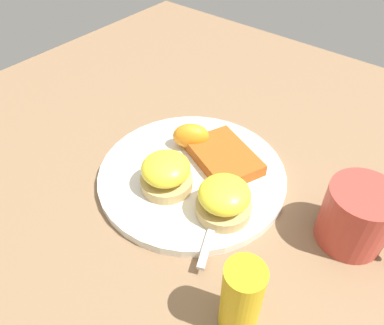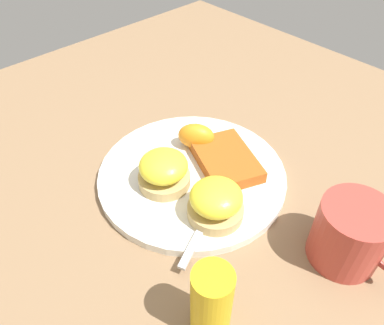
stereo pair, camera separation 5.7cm
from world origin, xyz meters
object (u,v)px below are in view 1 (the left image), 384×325
(sandwich_benedict_left, at_px, (166,173))
(cup, at_px, (357,217))
(orange_wedge, at_px, (191,136))
(fork, at_px, (222,194))
(condiment_bottle, at_px, (241,298))
(hashbrown_patty, at_px, (224,157))
(sandwich_benedict_right, at_px, (224,199))

(sandwich_benedict_left, distance_m, cup, 0.26)
(orange_wedge, distance_m, fork, 0.12)
(cup, xyz_separation_m, condiment_bottle, (-0.05, -0.19, 0.01))
(fork, bearing_deg, hashbrown_patty, 124.23)
(sandwich_benedict_left, height_order, sandwich_benedict_right, same)
(fork, relative_size, cup, 1.80)
(sandwich_benedict_right, bearing_deg, orange_wedge, 146.72)
(sandwich_benedict_left, distance_m, fork, 0.09)
(fork, distance_m, condiment_bottle, 0.18)
(sandwich_benedict_left, relative_size, fork, 0.37)
(sandwich_benedict_right, relative_size, fork, 0.37)
(cup, distance_m, condiment_bottle, 0.20)
(orange_wedge, relative_size, condiment_bottle, 0.57)
(sandwich_benedict_right, relative_size, hashbrown_patty, 0.67)
(sandwich_benedict_right, bearing_deg, fork, 127.20)
(sandwich_benedict_right, distance_m, cup, 0.17)
(sandwich_benedict_left, height_order, orange_wedge, sandwich_benedict_left)
(hashbrown_patty, xyz_separation_m, cup, (0.21, -0.00, 0.02))
(hashbrown_patty, height_order, fork, hashbrown_patty)
(orange_wedge, height_order, condiment_bottle, condiment_bottle)
(condiment_bottle, bearing_deg, hashbrown_patty, 129.27)
(sandwich_benedict_right, distance_m, hashbrown_patty, 0.11)
(fork, bearing_deg, orange_wedge, 151.83)
(orange_wedge, relative_size, cup, 0.51)
(sandwich_benedict_left, bearing_deg, fork, 26.62)
(sandwich_benedict_right, height_order, orange_wedge, sandwich_benedict_right)
(sandwich_benedict_left, relative_size, condiment_bottle, 0.75)
(orange_wedge, xyz_separation_m, fork, (0.11, -0.06, -0.02))
(sandwich_benedict_left, xyz_separation_m, hashbrown_patty, (0.03, 0.10, -0.02))
(hashbrown_patty, relative_size, condiment_bottle, 1.11)
(sandwich_benedict_right, bearing_deg, cup, 27.91)
(hashbrown_patty, relative_size, cup, 0.98)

